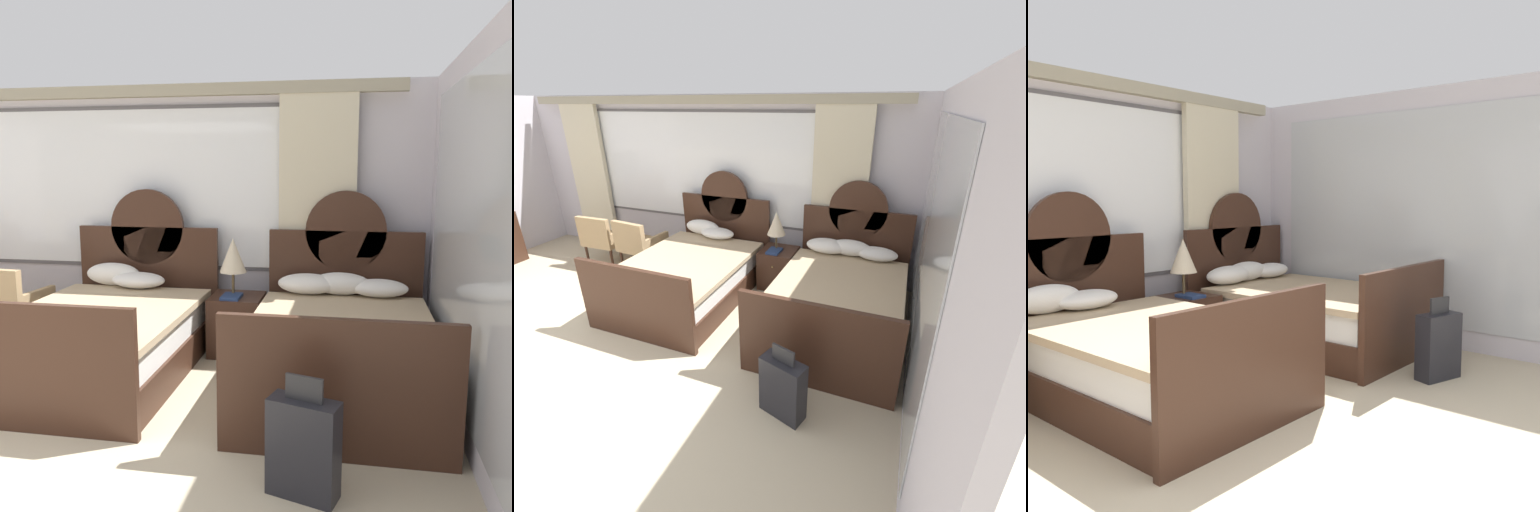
# 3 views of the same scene
# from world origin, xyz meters

# --- Properties ---
(wall_right_mirror) EXTENTS (0.08, 4.30, 2.70)m
(wall_right_mirror) POSITION_xyz_m (3.47, 1.58, 1.35)
(wall_right_mirror) COLOR silver
(wall_right_mirror) RESTS_ON ground_plane
(bed_near_window) EXTENTS (1.53, 2.26, 1.62)m
(bed_near_window) POSITION_xyz_m (0.51, 2.47, 0.35)
(bed_near_window) COLOR #382116
(bed_near_window) RESTS_ON ground_plane
(bed_near_mirror) EXTENTS (1.53, 2.26, 1.62)m
(bed_near_mirror) POSITION_xyz_m (2.60, 2.49, 0.36)
(bed_near_mirror) COLOR #382116
(bed_near_mirror) RESTS_ON ground_plane
(nightstand_between_beds) EXTENTS (0.51, 0.54, 0.59)m
(nightstand_between_beds) POSITION_xyz_m (1.56, 3.19, 0.29)
(nightstand_between_beds) COLOR #382116
(nightstand_between_beds) RESTS_ON ground_plane
(table_lamp_on_nightstand) EXTENTS (0.27, 0.27, 0.58)m
(table_lamp_on_nightstand) POSITION_xyz_m (1.52, 3.18, 0.98)
(table_lamp_on_nightstand) COLOR brown
(table_lamp_on_nightstand) RESTS_ON nightstand_between_beds
(book_on_nightstand) EXTENTS (0.18, 0.26, 0.03)m
(book_on_nightstand) POSITION_xyz_m (1.53, 3.09, 0.60)
(book_on_nightstand) COLOR navy
(book_on_nightstand) RESTS_ON nightstand_between_beds
(suitcase_on_floor) EXTENTS (0.43, 0.28, 0.71)m
(suitcase_on_floor) POSITION_xyz_m (2.43, 0.91, 0.29)
(suitcase_on_floor) COLOR black
(suitcase_on_floor) RESTS_ON ground_plane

